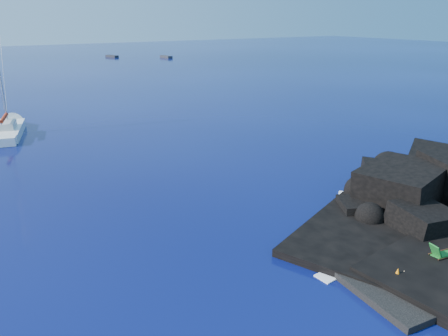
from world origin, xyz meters
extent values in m
plane|color=#030532|center=(0.00, 0.00, 0.00)|extent=(400.00, 400.00, 0.00)
cube|color=black|center=(4.50, 0.50, 0.00)|extent=(9.08, 6.86, 0.70)
cube|color=white|center=(2.53, 0.43, 0.38)|extent=(2.20, 1.14, 0.06)
cone|color=orange|center=(2.55, 0.51, 0.62)|extent=(0.44, 0.44, 0.55)
cube|color=black|center=(30.49, 125.77, 0.00)|extent=(2.86, 5.05, 0.64)
cube|color=#29292E|center=(43.76, 114.86, 0.00)|extent=(2.04, 5.12, 0.67)
camera|label=1|loc=(-13.91, -10.24, 12.16)|focal=35.00mm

